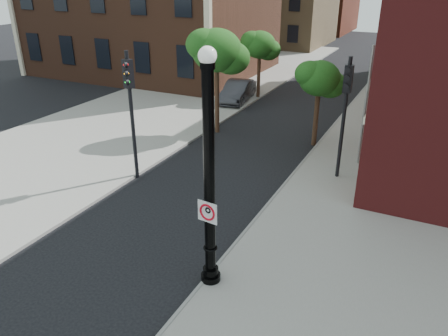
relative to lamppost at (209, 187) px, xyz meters
The scene contains 13 objects.
ground 3.78m from the lamppost, behind, with size 120.00×120.00×0.00m, color black.
sidewalk_right 11.16m from the lamppost, 69.27° to the left, with size 8.00×60.00×0.12m, color gray.
sidewalk_left 21.45m from the lamppost, 121.82° to the left, with size 10.00×50.00×0.12m, color gray.
curb_edge 10.49m from the lamppost, 90.84° to the left, with size 0.10×60.00×0.14m, color gray.
lamppost is the anchor object (origin of this frame).
no_parking_sign 0.66m from the lamppost, 82.57° to the right, with size 0.60×0.12×0.60m.
parked_car 19.26m from the lamppost, 112.50° to the left, with size 1.52×4.36×1.44m, color #2A2A2F.
traffic_signal_left 7.82m from the lamppost, 142.19° to the left, with size 0.42×0.47×5.40m.
traffic_signal_right 8.67m from the lamppost, 79.19° to the left, with size 0.34×0.43×5.20m.
utility_pole 10.61m from the lamppost, 78.30° to the left, with size 0.11×0.11×5.41m, color #999999.
street_tree_a 12.99m from the lamppost, 116.19° to the left, with size 3.09×2.79×5.56m.
street_tree_b 20.16m from the lamppost, 108.39° to the left, with size 2.54×2.30×4.58m.
street_tree_c 12.05m from the lamppost, 91.69° to the left, with size 2.39×2.16×4.31m.
Camera 1 is at (7.02, -8.90, 8.18)m, focal length 35.00 mm.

